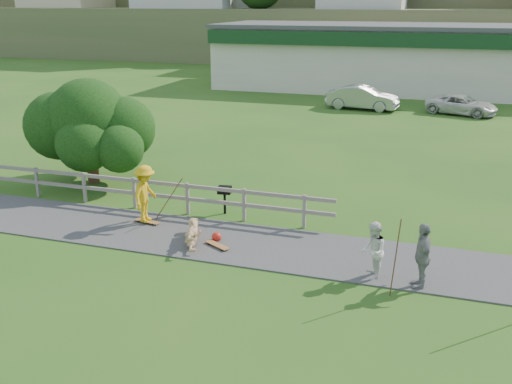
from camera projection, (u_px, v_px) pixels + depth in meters
ground at (205, 262)px, 15.66m from camera, size 260.00×260.00×0.00m
path at (225, 241)px, 17.01m from camera, size 34.00×3.00×0.04m
fence at (118, 186)px, 19.75m from camera, size 15.05×0.10×1.10m
strip_mall at (421, 57)px, 45.21m from camera, size 32.50×10.75×5.10m
skater_rider at (146, 197)px, 18.07m from camera, size 0.74×1.23×1.86m
skater_fallen at (193, 233)px, 16.80m from camera, size 1.89×1.05×0.67m
spectator_a at (373, 251)px, 14.53m from camera, size 0.73×0.86×1.54m
spectator_b at (422, 256)px, 14.05m from camera, size 0.63×1.07×1.72m
car_silver at (362, 98)px, 37.59m from camera, size 4.84×2.17×1.54m
car_white at (462, 105)px, 35.94m from camera, size 4.73×3.19×1.21m
tree at (90, 139)px, 22.12m from camera, size 5.03×5.03×3.45m
bbq at (225, 200)px, 19.13m from camera, size 0.48×0.39×0.96m
longboard_rider at (147, 223)px, 18.35m from camera, size 0.90×0.35×0.10m
longboard_fallen at (217, 246)px, 16.57m from camera, size 0.88×0.61×0.10m
helmet at (217, 237)px, 17.00m from camera, size 0.29×0.29×0.29m
pole_rider at (168, 195)px, 18.26m from camera, size 0.03×0.03×1.86m
pole_spec_left at (395, 258)px, 13.56m from camera, size 0.03×0.03×2.03m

